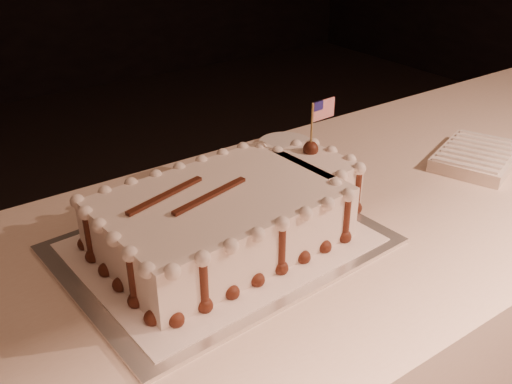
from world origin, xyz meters
TOP-DOWN VIEW (x-y plane):
  - banquet_table at (0.00, 0.60)m, footprint 2.40×0.80m
  - cake_board at (-0.36, 0.62)m, footprint 0.59×0.46m
  - doily at (-0.36, 0.62)m, footprint 0.53×0.42m
  - sheet_cake at (-0.33, 0.62)m, footprint 0.54×0.33m
  - napkin_stack at (0.35, 0.57)m, footprint 0.27×0.23m
  - side_plate at (0.03, 0.92)m, footprint 0.14×0.14m

SIDE VIEW (x-z plane):
  - banquet_table at x=0.00m, z-range 0.00..0.75m
  - cake_board at x=-0.36m, z-range 0.75..0.76m
  - side_plate at x=0.03m, z-range 0.75..0.76m
  - doily at x=-0.36m, z-range 0.76..0.76m
  - napkin_stack at x=0.35m, z-range 0.75..0.79m
  - sheet_cake at x=-0.33m, z-range 0.70..0.92m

